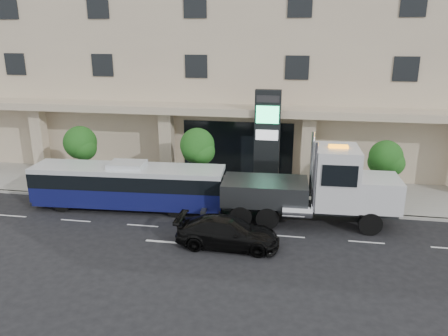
{
  "coord_description": "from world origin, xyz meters",
  "views": [
    {
      "loc": [
        4.2,
        -22.63,
        10.23
      ],
      "look_at": [
        -0.0,
        2.0,
        2.5
      ],
      "focal_mm": 35.0,
      "sensor_mm": 36.0,
      "label": 1
    }
  ],
  "objects_px": {
    "city_bus": "(128,185)",
    "black_sedan": "(228,232)",
    "signage_pylon": "(267,140)",
    "tow_truck": "(317,188)"
  },
  "relations": [
    {
      "from": "signage_pylon",
      "to": "city_bus",
      "type": "bearing_deg",
      "value": -149.5
    },
    {
      "from": "black_sedan",
      "to": "signage_pylon",
      "type": "xyz_separation_m",
      "value": [
        1.25,
        8.41,
        2.78
      ]
    },
    {
      "from": "tow_truck",
      "to": "signage_pylon",
      "type": "distance_m",
      "value": 5.9
    },
    {
      "from": "city_bus",
      "to": "black_sedan",
      "type": "bearing_deg",
      "value": -33.42
    },
    {
      "from": "city_bus",
      "to": "tow_truck",
      "type": "bearing_deg",
      "value": -4.46
    },
    {
      "from": "city_bus",
      "to": "black_sedan",
      "type": "distance_m",
      "value": 7.79
    },
    {
      "from": "black_sedan",
      "to": "signage_pylon",
      "type": "distance_m",
      "value": 8.94
    },
    {
      "from": "signage_pylon",
      "to": "black_sedan",
      "type": "bearing_deg",
      "value": -97.48
    },
    {
      "from": "city_bus",
      "to": "black_sedan",
      "type": "height_order",
      "value": "city_bus"
    },
    {
      "from": "city_bus",
      "to": "tow_truck",
      "type": "distance_m",
      "value": 11.12
    }
  ]
}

